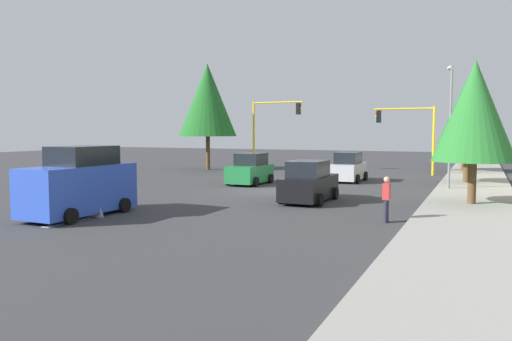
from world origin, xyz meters
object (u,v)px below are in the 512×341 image
traffic_signal_far_left (408,126)px  tree_roadside_near (474,111)px  tree_roadside_far (465,113)px  car_silver (349,168)px  tree_opposite_side (208,100)px  delivery_van_blue (80,184)px  traffic_signal_far_right (272,121)px  pedestrian_crossing (386,198)px  tree_roadside_mid (468,115)px  car_green (250,170)px  street_lamp_curbside (450,113)px  car_black (309,183)px

traffic_signal_far_left → tree_roadside_near: tree_roadside_near is taller
tree_roadside_far → car_silver: bearing=-31.3°
tree_roadside_near → tree_opposite_side: bearing=-123.1°
tree_opposite_side → delivery_van_blue: bearing=17.8°
tree_roadside_far → traffic_signal_far_right: bearing=-75.3°
traffic_signal_far_right → tree_roadside_near: (16.00, 16.24, 0.01)m
traffic_signal_far_right → tree_roadside_near: bearing=45.4°
tree_roadside_far → tree_roadside_near: size_ratio=1.15×
delivery_van_blue → car_silver: bearing=160.5°
delivery_van_blue → car_silver: (-17.92, 6.35, -0.39)m
traffic_signal_far_right → pedestrian_crossing: bearing=32.1°
tree_roadside_mid → tree_roadside_near: tree_roadside_mid is taller
traffic_signal_far_right → car_green: (11.44, 3.24, -3.32)m
tree_roadside_mid → tree_opposite_side: size_ratio=0.72×
street_lamp_curbside → pedestrian_crossing: (11.05, -1.49, -3.44)m
traffic_signal_far_left → tree_opposite_side: 16.91m
tree_roadside_far → pedestrian_crossing: tree_roadside_far is taller
street_lamp_curbside → tree_opposite_side: 21.94m
pedestrian_crossing → tree_roadside_mid: bearing=171.5°
street_lamp_curbside → car_black: bearing=-39.5°
traffic_signal_far_right → delivery_van_blue: (25.03, 2.15, -2.94)m
tree_roadside_mid → car_green: (5.44, -12.50, -3.46)m
car_black → car_green: 8.41m
car_black → car_green: size_ratio=1.12×
street_lamp_curbside → tree_roadside_far: tree_roadside_far is taller
traffic_signal_far_left → car_green: size_ratio=1.41×
tree_opposite_side → car_black: bearing=43.0°
car_green → pedestrian_crossing: size_ratio=2.19×
traffic_signal_far_right → pedestrian_crossing: (21.44, 13.45, -3.31)m
street_lamp_curbside → tree_opposite_side: (-8.39, -20.20, 1.72)m
tree_opposite_side → car_silver: bearing=69.6°
delivery_van_blue → car_green: size_ratio=1.29×
tree_roadside_mid → tree_roadside_far: 10.03m
car_green → pedestrian_crossing: bearing=45.6°
delivery_van_blue → street_lamp_curbside: bearing=138.8°
delivery_van_blue → tree_roadside_mid: bearing=144.5°
car_silver → pedestrian_crossing: 15.16m
traffic_signal_far_left → car_black: traffic_signal_far_left is taller
car_silver → tree_roadside_mid: bearing=98.7°
traffic_signal_far_right → tree_roadside_mid: tree_roadside_mid is taller
tree_roadside_far → pedestrian_crossing: (25.44, -1.79, -3.97)m
pedestrian_crossing → car_black: bearing=-132.9°
traffic_signal_far_left → pedestrian_crossing: bearing=5.5°
delivery_van_blue → car_green: delivery_van_blue is taller
traffic_signal_far_right → tree_roadside_far: size_ratio=0.81×
car_silver → pedestrian_crossing: car_silver is taller
tree_roadside_far → car_green: size_ratio=2.00×
tree_roadside_far → tree_roadside_mid: bearing=2.9°
traffic_signal_far_left → car_green: 14.32m
car_green → delivery_van_blue: bearing=-4.6°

